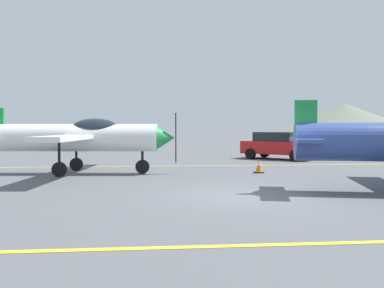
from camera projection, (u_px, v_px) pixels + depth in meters
The scene contains 7 objects.
ground_plane at pixel (247, 195), 11.52m from camera, with size 400.00×400.00×0.00m, color #54565B.
apron_line_near at pixel (315, 244), 6.71m from camera, with size 80.00×0.16×0.01m, color yellow.
apron_line_far at pixel (206, 166), 20.39m from camera, with size 80.00×0.16×0.01m, color yellow.
airplane_mid at pixel (80, 137), 16.94m from camera, with size 7.84×9.00×2.69m.
car_sedan at pixel (278, 145), 24.71m from camera, with size 4.38×4.24×1.62m.
traffic_cone_front at pixel (259, 166), 17.21m from camera, with size 0.36×0.36×0.59m.
hill_centerleft at pixel (344, 118), 160.05m from camera, with size 55.10×55.10×11.16m, color slate.
Camera 1 is at (-2.59, -11.26, 1.89)m, focal length 38.78 mm.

